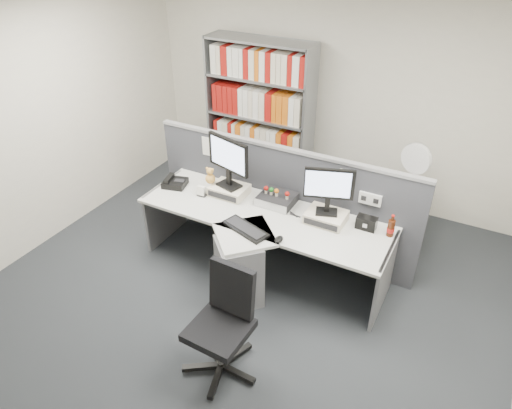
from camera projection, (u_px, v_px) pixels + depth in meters
The scene contains 21 objects.
ground at pixel (224, 317), 4.49m from camera, with size 5.50×5.50×0.00m, color #32353A.
room_shell at pixel (216, 148), 3.53m from camera, with size 5.04×5.54×2.72m.
partition at pixel (282, 200), 5.07m from camera, with size 3.00×0.08×1.27m.
desk at pixel (253, 246), 4.69m from camera, with size 2.60×1.20×0.72m.
monitor_riser_left at pixel (229, 190), 5.00m from camera, with size 0.38×0.31×0.10m.
monitor_riser_right at pixel (326, 217), 4.57m from camera, with size 0.38×0.31×0.10m.
monitor_left at pixel (228, 158), 4.80m from camera, with size 0.53×0.23×0.55m.
monitor_right at pixel (329, 187), 4.39m from camera, with size 0.46×0.21×0.48m.
desktop_pc at pixel (277, 199), 4.85m from camera, with size 0.36×0.32×0.10m.
figurines at pixel (275, 191), 4.79m from camera, with size 0.29×0.05×0.09m.
keyboard at pixel (246, 229), 4.46m from camera, with size 0.52×0.32×0.03m.
mouse at pixel (279, 239), 4.31m from camera, with size 0.07×0.11×0.04m, color black.
desk_phone at pixel (174, 183), 5.16m from camera, with size 0.29×0.27×0.10m.
desk_calendar at pixel (202, 192), 4.98m from camera, with size 0.10×0.07×0.12m.
plush_toy at pixel (210, 177), 4.99m from camera, with size 0.11×0.11×0.19m.
speaker at pixel (366, 223), 4.46m from camera, with size 0.19×0.11×0.13m, color black.
cola_bottle at pixel (391, 228), 4.35m from camera, with size 0.07×0.07×0.23m.
shelving_unit at pixel (260, 119), 6.15m from camera, with size 1.41×0.40×2.00m.
filing_cabinet at pixel (404, 217), 5.32m from camera, with size 0.45×0.61×0.70m.
desk_fan at pixel (416, 162), 4.94m from camera, with size 0.33×0.20×0.57m.
office_chair at pixel (224, 320), 3.77m from camera, with size 0.62×0.64×0.96m.
Camera 1 is at (1.77, -2.69, 3.33)m, focal length 32.81 mm.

